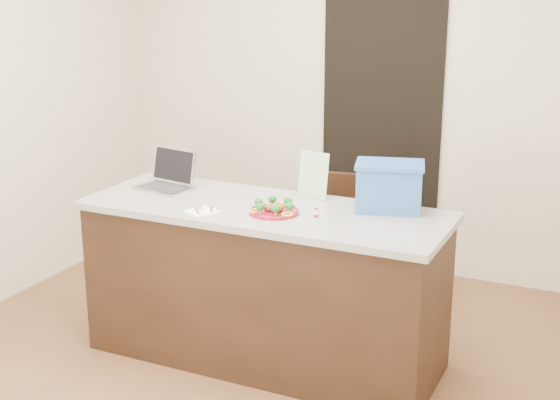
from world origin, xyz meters
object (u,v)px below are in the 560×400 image
at_px(napkin, 202,212).
at_px(yogurt_bottle, 316,215).
at_px(laptop, 169,177).
at_px(blue_box, 389,186).
at_px(island, 264,284).
at_px(plate, 274,211).
at_px(chair, 331,238).

height_order(napkin, yogurt_bottle, yogurt_bottle).
relative_size(laptop, blue_box, 0.86).
distance_m(island, blue_box, 0.90).
bearing_deg(laptop, plate, -4.33).
height_order(laptop, blue_box, blue_box).
height_order(napkin, chair, chair).
height_order(laptop, chair, laptop).
distance_m(island, chair, 0.72).
bearing_deg(plate, napkin, -157.98).
bearing_deg(island, chair, 80.20).
bearing_deg(blue_box, chair, 122.45).
xyz_separation_m(plate, laptop, (-0.81, 0.21, 0.05)).
bearing_deg(napkin, blue_box, 27.80).
xyz_separation_m(yogurt_bottle, blue_box, (0.29, 0.33, 0.11)).
bearing_deg(napkin, yogurt_bottle, 13.62).
xyz_separation_m(island, yogurt_bottle, (0.35, -0.08, 0.48)).
bearing_deg(laptop, blue_box, 15.25).
bearing_deg(chair, laptop, -155.05).
xyz_separation_m(plate, blue_box, (0.54, 0.33, 0.12)).
bearing_deg(yogurt_bottle, island, 166.71).
relative_size(yogurt_bottle, blue_box, 0.15).
bearing_deg(yogurt_bottle, laptop, 168.72).
distance_m(plate, blue_box, 0.64).
distance_m(plate, chair, 0.89).
bearing_deg(chair, plate, -101.60).
bearing_deg(plate, island, 140.88).
bearing_deg(plate, blue_box, 31.38).
xyz_separation_m(island, chair, (0.12, 0.71, 0.07)).
bearing_deg(yogurt_bottle, napkin, -166.38).
xyz_separation_m(napkin, laptop, (-0.45, 0.36, 0.06)).
bearing_deg(island, laptop, 169.72).
bearing_deg(blue_box, yogurt_bottle, -147.34).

